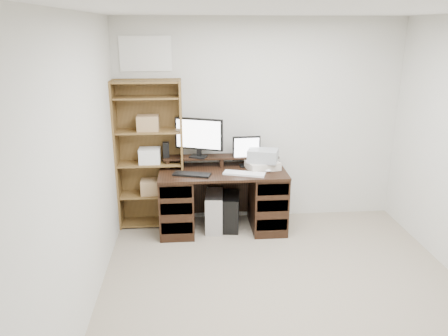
{
  "coord_description": "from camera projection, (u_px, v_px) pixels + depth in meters",
  "views": [
    {
      "loc": [
        -0.86,
        -3.26,
        2.38
      ],
      "look_at": [
        -0.49,
        1.43,
        0.85
      ],
      "focal_mm": 35.0,
      "sensor_mm": 36.0,
      "label": 1
    }
  ],
  "objects": [
    {
      "name": "riser_shelf",
      "position": [
        221.0,
        158.0,
        5.35
      ],
      "size": [
        1.4,
        0.22,
        0.12
      ],
      "color": "black",
      "rests_on": "desk"
    },
    {
      "name": "bookshelf",
      "position": [
        150.0,
        154.0,
        5.26
      ],
      "size": [
        0.8,
        0.3,
        1.8
      ],
      "color": "brown",
      "rests_on": "ground"
    },
    {
      "name": "room",
      "position": [
        298.0,
        174.0,
        3.51
      ],
      "size": [
        3.54,
        4.04,
        2.54
      ],
      "color": "gray",
      "rests_on": "ground"
    },
    {
      "name": "desk",
      "position": [
        223.0,
        199.0,
        5.29
      ],
      "size": [
        1.5,
        0.7,
        0.75
      ],
      "color": "black",
      "rests_on": "ground"
    },
    {
      "name": "mouse",
      "position": [
        268.0,
        170.0,
        5.12
      ],
      "size": [
        0.1,
        0.08,
        0.04
      ],
      "primitive_type": "ellipsoid",
      "rotation": [
        0.0,
        0.0,
        -0.3
      ],
      "color": "white",
      "rests_on": "desk"
    },
    {
      "name": "basket",
      "position": [
        263.0,
        156.0,
        5.19
      ],
      "size": [
        0.4,
        0.34,
        0.15
      ],
      "primitive_type": "cube",
      "rotation": [
        0.0,
        0.0,
        -0.32
      ],
      "color": "#9EA4A9",
      "rests_on": "printer"
    },
    {
      "name": "speaker",
      "position": [
        166.0,
        150.0,
        5.25
      ],
      "size": [
        0.08,
        0.08,
        0.19
      ],
      "primitive_type": "cube",
      "rotation": [
        0.0,
        0.0,
        0.07
      ],
      "color": "black",
      "rests_on": "riser_shelf"
    },
    {
      "name": "monitor_small",
      "position": [
        246.0,
        150.0,
        5.29
      ],
      "size": [
        0.34,
        0.13,
        0.37
      ],
      "rotation": [
        0.0,
        0.0,
        0.05
      ],
      "color": "black",
      "rests_on": "desk"
    },
    {
      "name": "keyboard_black",
      "position": [
        192.0,
        174.0,
        5.0
      ],
      "size": [
        0.45,
        0.26,
        0.02
      ],
      "primitive_type": "cube",
      "rotation": [
        0.0,
        0.0,
        -0.29
      ],
      "color": "black",
      "rests_on": "desk"
    },
    {
      "name": "keyboard_white",
      "position": [
        244.0,
        174.0,
        5.03
      ],
      "size": [
        0.5,
        0.29,
        0.02
      ],
      "primitive_type": "cube",
      "rotation": [
        0.0,
        0.0,
        -0.32
      ],
      "color": "white",
      "rests_on": "desk"
    },
    {
      "name": "monitor_wide",
      "position": [
        199.0,
        136.0,
        5.22
      ],
      "size": [
        0.57,
        0.25,
        0.47
      ],
      "rotation": [
        0.0,
        0.0,
        -0.37
      ],
      "color": "black",
      "rests_on": "riser_shelf"
    },
    {
      "name": "printer",
      "position": [
        263.0,
        165.0,
        5.22
      ],
      "size": [
        0.43,
        0.36,
        0.09
      ],
      "primitive_type": "cube",
      "rotation": [
        0.0,
        0.0,
        0.24
      ],
      "color": "beige",
      "rests_on": "desk"
    },
    {
      "name": "tower_black",
      "position": [
        231.0,
        211.0,
        5.36
      ],
      "size": [
        0.24,
        0.45,
        0.43
      ],
      "rotation": [
        0.0,
        0.0,
        -0.13
      ],
      "color": "black",
      "rests_on": "ground"
    },
    {
      "name": "tower_silver",
      "position": [
        214.0,
        211.0,
        5.34
      ],
      "size": [
        0.25,
        0.48,
        0.46
      ],
      "primitive_type": "cube",
      "rotation": [
        0.0,
        0.0,
        -0.09
      ],
      "color": "silver",
      "rests_on": "ground"
    }
  ]
}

